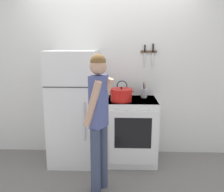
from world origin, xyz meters
name	(u,v)px	position (x,y,z in m)	size (l,w,h in m)	color
ground_plane	(112,151)	(0.00, 0.00, 0.00)	(14.00, 14.00, 0.00)	slate
wall_back	(112,73)	(0.00, 0.03, 1.27)	(10.00, 0.06, 2.55)	silver
refrigerator	(74,108)	(-0.54, -0.33, 0.81)	(0.67, 0.69, 1.62)	white
stove_range	(132,130)	(0.30, -0.33, 0.48)	(0.70, 0.65, 0.93)	white
dutch_oven_pot	(121,95)	(0.14, -0.43, 1.02)	(0.35, 0.31, 0.20)	red
tea_kettle	(122,93)	(0.15, -0.18, 1.01)	(0.25, 0.20, 0.25)	silver
utensil_jar	(144,93)	(0.48, -0.18, 1.00)	(0.09, 0.09, 0.24)	#B7BABF
person	(99,116)	(-0.11, -1.09, 0.92)	(0.36, 0.40, 1.61)	#38425B
wall_knife_strip	(149,52)	(0.55, -0.02, 1.59)	(0.24, 0.03, 0.35)	brown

